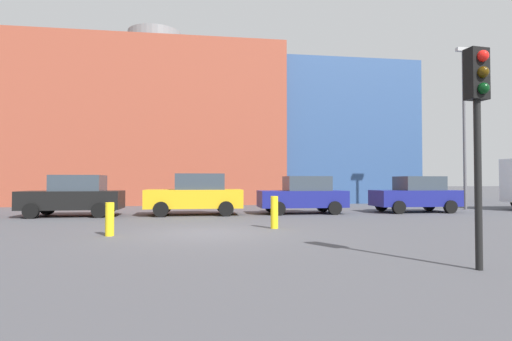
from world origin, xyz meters
TOP-DOWN VIEW (x-y plane):
  - ground_plane at (0.00, 0.00)m, footprint 200.00×200.00m
  - building_backdrop at (-3.55, 19.13)m, footprint 37.72×11.22m
  - parked_car_1 at (-5.63, 6.48)m, footprint 4.15×2.04m
  - parked_car_2 at (-0.39, 6.48)m, footprint 4.32×2.12m
  - parked_car_3 at (4.66, 6.48)m, footprint 4.07×2.00m
  - parked_car_4 at (10.39, 6.48)m, footprint 4.08×2.00m
  - traffic_light_near_right at (4.51, -5.71)m, footprint 0.38×0.38m
  - bollard_yellow_0 at (2.17, 0.79)m, footprint 0.24×0.24m
  - bollard_yellow_1 at (-2.74, -0.27)m, footprint 0.24×0.24m
  - street_lamp at (14.09, 7.90)m, footprint 0.80×0.24m

SIDE VIEW (x-z plane):
  - ground_plane at x=0.00m, z-range 0.00..0.00m
  - bollard_yellow_1 at x=-2.74m, z-range 0.00..0.93m
  - bollard_yellow_0 at x=2.17m, z-range 0.00..1.05m
  - parked_car_3 at x=4.66m, z-range 0.00..1.76m
  - parked_car_4 at x=10.39m, z-range 0.00..1.76m
  - parked_car_1 at x=-5.63m, z-range -0.01..1.79m
  - parked_car_2 at x=-0.39m, z-range -0.01..1.87m
  - traffic_light_near_right at x=4.51m, z-range 0.91..4.76m
  - street_lamp at x=14.09m, z-range 0.54..9.38m
  - building_backdrop at x=-3.55m, z-range -1.13..11.69m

